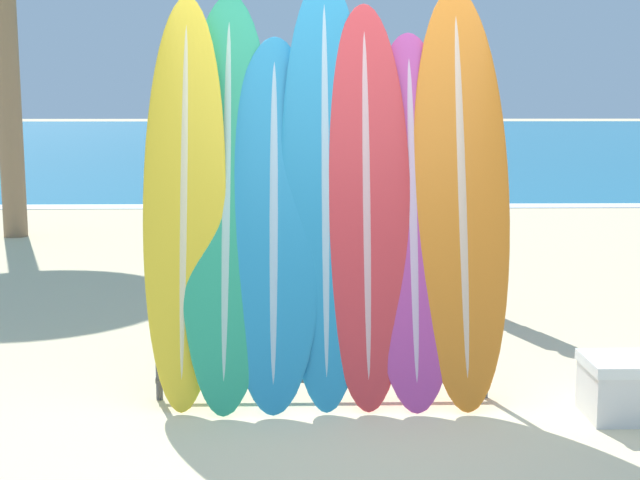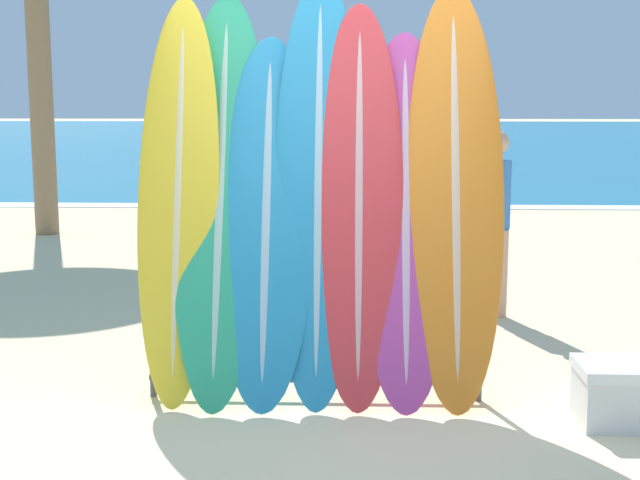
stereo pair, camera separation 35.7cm
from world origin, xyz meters
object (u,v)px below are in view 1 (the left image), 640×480
person_near_water (216,160)px  person_mid_beach (482,214)px  surfboard_slot_5 (412,216)px  cooler_box (631,387)px  surfboard_slot_6 (461,192)px  surfboard_slot_2 (274,218)px  surfboard_slot_1 (227,195)px  person_far_left (320,174)px  surfboard_rack (323,326)px  surfboard_slot_0 (184,198)px  surfboard_slot_3 (325,186)px  surfboard_slot_4 (366,201)px

person_near_water → person_mid_beach: bearing=108.0°
surfboard_slot_5 → cooler_box: (1.20, -0.42, -0.92)m
surfboard_slot_6 → surfboard_slot_2: bearing=-178.0°
surfboard_slot_1 → person_far_left: 5.72m
surfboard_rack → surfboard_slot_0: 1.11m
surfboard_slot_5 → surfboard_slot_2: bearing=-179.5°
surfboard_slot_0 → surfboard_slot_1: (0.25, 0.04, 0.02)m
surfboard_slot_0 → person_far_left: surfboard_slot_0 is taller
surfboard_slot_3 → person_far_left: 5.69m
surfboard_slot_1 → surfboard_slot_5: bearing=-2.8°
surfboard_slot_6 → cooler_box: 1.47m
surfboard_slot_1 → cooler_box: surfboard_slot_1 is taller
surfboard_rack → surfboard_slot_2: size_ratio=0.92×
surfboard_slot_5 → surfboard_slot_3: bearing=175.3°
surfboard_slot_0 → surfboard_slot_4: surfboard_slot_0 is taller
surfboard_slot_2 → person_far_left: 5.74m
surfboard_slot_1 → surfboard_slot_2: 0.32m
surfboard_slot_1 → surfboard_slot_4: bearing=-3.3°
surfboard_slot_4 → surfboard_slot_3: bearing=171.1°
surfboard_slot_4 → person_far_left: bearing=91.6°
surfboard_slot_1 → person_near_water: 8.33m
person_mid_beach → surfboard_slot_4: bearing=93.3°
surfboard_slot_6 → surfboard_rack: bearing=-172.7°
surfboard_slot_4 → person_near_water: 8.50m
surfboard_slot_2 → surfboard_slot_4: surfboard_slot_4 is taller
surfboard_slot_5 → person_near_water: (-1.95, 8.33, -0.22)m
cooler_box → surfboard_slot_6: bearing=153.6°
surfboard_slot_5 → person_mid_beach: size_ratio=1.43×
surfboard_slot_6 → person_mid_beach: (0.55, 2.03, -0.40)m
surfboard_slot_0 → cooler_box: bearing=-9.6°
surfboard_slot_4 → surfboard_slot_5: surfboard_slot_4 is taller
surfboard_slot_4 → person_near_water: size_ratio=1.47×
surfboard_slot_0 → surfboard_slot_6: surfboard_slot_6 is taller
surfboard_slot_6 → person_far_left: (-0.72, 5.69, -0.37)m
surfboard_slot_4 → person_far_left: size_ratio=1.49×
surfboard_rack → person_near_water: person_near_water is taller
surfboard_slot_4 → person_mid_beach: 2.37m
surfboard_slot_2 → person_far_left: surfboard_slot_2 is taller
person_near_water → person_mid_beach: 6.86m
surfboard_slot_0 → person_far_left: size_ratio=1.51×
surfboard_slot_5 → cooler_box: size_ratio=4.20×
person_far_left → surfboard_slot_0: bearing=7.9°
person_mid_beach → surfboard_slot_3: bearing=87.8°
surfboard_slot_2 → person_near_water: size_ratio=1.35×
surfboard_slot_5 → person_mid_beach: surfboard_slot_5 is taller
surfboard_rack → surfboard_slot_1: bearing=167.4°
surfboard_slot_6 → person_near_water: 8.60m
surfboard_slot_3 → surfboard_slot_6: 0.81m
surfboard_slot_3 → cooler_box: surfboard_slot_3 is taller
person_mid_beach → surfboard_slot_6: bearing=106.5°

